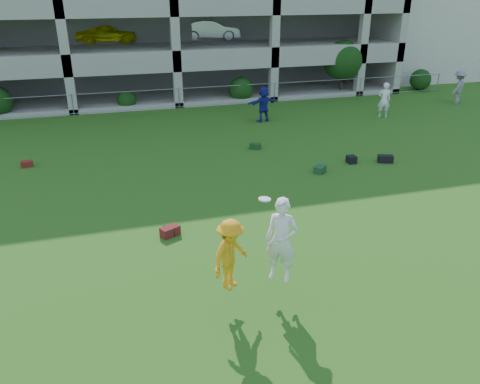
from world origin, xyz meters
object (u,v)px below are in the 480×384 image
object	(u,v)px
bystander_f	(458,87)
frisbee_contest	(250,249)
stucco_building	(428,8)
bystander_d	(263,104)
bystander_e	(384,100)
crate_d	(351,159)

from	to	relation	value
bystander_f	frisbee_contest	world-z (taller)	frisbee_contest
stucco_building	bystander_d	xyz separation A→B (m)	(-19.15, -13.20, -4.07)
frisbee_contest	bystander_d	bearing A→B (deg)	70.20
bystander_e	frisbee_contest	world-z (taller)	frisbee_contest
bystander_d	crate_d	xyz separation A→B (m)	(1.40, -7.16, -0.78)
stucco_building	crate_d	world-z (taller)	stucco_building
stucco_building	bystander_f	world-z (taller)	stucco_building
stucco_building	frisbee_contest	world-z (taller)	stucco_building
stucco_building	crate_d	distance (m)	27.44
stucco_building	bystander_e	world-z (taller)	stucco_building
frisbee_contest	bystander_f	bearing A→B (deg)	40.48
bystander_d	crate_d	bearing A→B (deg)	88.81
bystander_f	frisbee_contest	xyz separation A→B (m)	(-18.14, -15.49, 0.41)
stucco_building	frisbee_contest	distance (m)	37.44
bystander_d	bystander_e	bearing A→B (deg)	159.14
bystander_d	bystander_f	size ratio (longest dim) A/B	0.92
crate_d	bystander_d	bearing A→B (deg)	101.09
bystander_d	frisbee_contest	size ratio (longest dim) A/B	0.84
stucco_building	bystander_f	distance (m)	14.66
bystander_d	bystander_f	bearing A→B (deg)	170.45
bystander_e	crate_d	xyz separation A→B (m)	(-5.24, -6.16, -0.80)
bystander_e	crate_d	size ratio (longest dim) A/B	5.45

